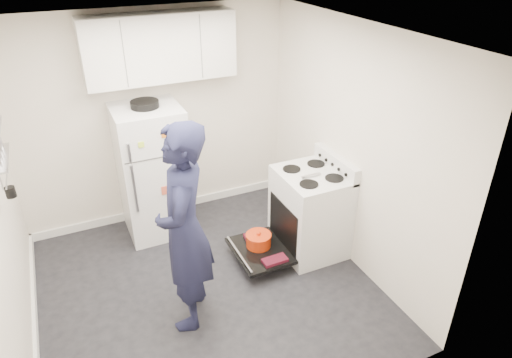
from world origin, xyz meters
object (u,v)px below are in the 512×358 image
open_oven_door (260,246)px  refrigerator (153,171)px  electric_range (309,213)px  person (184,230)px

open_oven_door → refrigerator: refrigerator is taller
open_oven_door → refrigerator: size_ratio=0.44×
electric_range → person: person is taller
electric_range → refrigerator: (-1.42, 1.10, 0.31)m
electric_range → refrigerator: bearing=142.3°
electric_range → person: (-1.50, -0.43, 0.50)m
open_oven_door → person: size_ratio=0.36×
refrigerator → person: (-0.08, -1.53, 0.19)m
electric_range → open_oven_door: electric_range is taller
open_oven_door → electric_range: bearing=-2.6°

